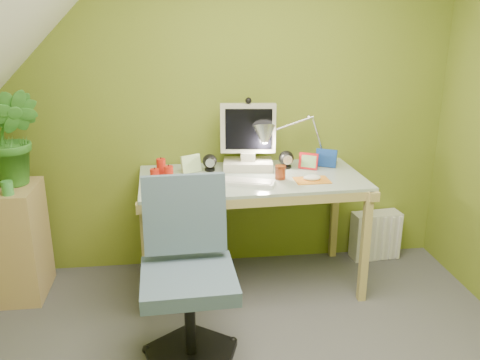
{
  "coord_description": "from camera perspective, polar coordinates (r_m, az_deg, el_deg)",
  "views": [
    {
      "loc": [
        -0.37,
        -1.98,
        1.84
      ],
      "look_at": [
        0.0,
        1.0,
        0.85
      ],
      "focal_mm": 38.0,
      "sensor_mm": 36.0,
      "label": 1
    }
  ],
  "objects": [
    {
      "name": "mousepad",
      "position": [
        3.36,
        8.08,
        -0.02
      ],
      "size": [
        0.23,
        0.17,
        0.01
      ],
      "primitive_type": "cube",
      "rotation": [
        0.0,
        0.0,
        0.03
      ],
      "color": "orange",
      "rests_on": "desk"
    },
    {
      "name": "amber_tumbler",
      "position": [
        3.35,
        4.55,
        0.86
      ],
      "size": [
        0.07,
        0.07,
        0.09
      ],
      "primitive_type": "cylinder",
      "rotation": [
        0.0,
        0.0,
        -0.03
      ],
      "color": "maroon",
      "rests_on": "desk"
    },
    {
      "name": "radiator",
      "position": [
        4.14,
        14.95,
        -5.99
      ],
      "size": [
        0.38,
        0.19,
        0.37
      ],
      "primitive_type": "cube",
      "rotation": [
        0.0,
        0.0,
        0.1
      ],
      "color": "silver",
      "rests_on": "floor"
    },
    {
      "name": "desk",
      "position": [
        3.55,
        1.26,
        -5.7
      ],
      "size": [
        1.52,
        0.8,
        0.8
      ],
      "primitive_type": null,
      "rotation": [
        0.0,
        0.0,
        0.04
      ],
      "color": "tan",
      "rests_on": "floor"
    },
    {
      "name": "desk_lamp",
      "position": [
        3.6,
        8.06,
        5.68
      ],
      "size": [
        0.53,
        0.29,
        0.54
      ],
      "primitive_type": null,
      "rotation": [
        0.0,
        0.0,
        -0.15
      ],
      "color": "silver",
      "rests_on": "desk"
    },
    {
      "name": "monitor",
      "position": [
        3.51,
        0.91,
        5.43
      ],
      "size": [
        0.41,
        0.27,
        0.53
      ],
      "primitive_type": null,
      "rotation": [
        0.0,
        0.0,
        -0.12
      ],
      "color": "#BAB7A7",
      "rests_on": "desk"
    },
    {
      "name": "keyboard",
      "position": [
        3.27,
        0.27,
        -0.21
      ],
      "size": [
        0.43,
        0.26,
        0.02
      ],
      "primitive_type": "cube",
      "rotation": [
        0.0,
        0.0,
        -0.34
      ],
      "color": "white",
      "rests_on": "desk"
    },
    {
      "name": "speaker_right",
      "position": [
        3.59,
        5.21,
        2.32
      ],
      "size": [
        0.12,
        0.12,
        0.13
      ],
      "primitive_type": null,
      "rotation": [
        0.0,
        0.0,
        0.11
      ],
      "color": "black",
      "rests_on": "desk"
    },
    {
      "name": "task_chair",
      "position": [
        2.75,
        -5.81,
        -10.74
      ],
      "size": [
        0.59,
        0.59,
        1.03
      ],
      "primitive_type": null,
      "rotation": [
        0.0,
        0.0,
        0.04
      ],
      "color": "#465B73",
      "rests_on": "floor"
    },
    {
      "name": "speaker_left",
      "position": [
        3.52,
        -3.42,
        1.98
      ],
      "size": [
        0.12,
        0.12,
        0.12
      ],
      "primitive_type": null,
      "rotation": [
        0.0,
        0.0,
        -0.19
      ],
      "color": "black",
      "rests_on": "desk"
    },
    {
      "name": "photo_frame_blue",
      "position": [
        3.66,
        9.66,
        2.45
      ],
      "size": [
        0.14,
        0.09,
        0.13
      ],
      "primitive_type": "cube",
      "rotation": [
        0.0,
        0.0,
        -0.5
      ],
      "color": "navy",
      "rests_on": "desk"
    },
    {
      "name": "wall_back",
      "position": [
        3.66,
        -1.16,
        8.15
      ],
      "size": [
        3.2,
        0.01,
        2.4
      ],
      "primitive_type": "cube",
      "color": "olive",
      "rests_on": "floor"
    },
    {
      "name": "photo_frame_red",
      "position": [
        3.59,
        7.68,
        2.12
      ],
      "size": [
        0.13,
        0.08,
        0.11
      ],
      "primitive_type": "cube",
      "rotation": [
        0.0,
        0.0,
        -0.5
      ],
      "color": "red",
      "rests_on": "desk"
    },
    {
      "name": "photo_frame_green",
      "position": [
        3.5,
        -5.53,
        1.83
      ],
      "size": [
        0.14,
        0.08,
        0.12
      ],
      "primitive_type": "cube",
      "rotation": [
        0.0,
        0.0,
        0.49
      ],
      "color": "#B3D693",
      "rests_on": "desk"
    },
    {
      "name": "green_cup",
      "position": [
        3.44,
        -24.66,
        -0.83
      ],
      "size": [
        0.08,
        0.08,
        0.09
      ],
      "primitive_type": "cylinder",
      "rotation": [
        0.0,
        0.0,
        0.15
      ],
      "color": "green",
      "rests_on": "side_ledge"
    },
    {
      "name": "candle_cluster",
      "position": [
        3.37,
        -8.86,
        1.12
      ],
      "size": [
        0.19,
        0.17,
        0.13
      ],
      "primitive_type": null,
      "rotation": [
        0.0,
        0.0,
        -0.12
      ],
      "color": "red",
      "rests_on": "desk"
    },
    {
      "name": "side_ledge",
      "position": [
        3.73,
        -23.43,
        -6.35
      ],
      "size": [
        0.29,
        0.44,
        0.77
      ],
      "primitive_type": "cube",
      "color": "tan",
      "rests_on": "floor"
    },
    {
      "name": "potted_plant",
      "position": [
        3.55,
        -24.12,
        4.36
      ],
      "size": [
        0.38,
        0.32,
        0.63
      ],
      "primitive_type": "imported",
      "rotation": [
        0.0,
        0.0,
        -0.14
      ],
      "color": "#347C29",
      "rests_on": "side_ledge"
    },
    {
      "name": "mouse",
      "position": [
        3.35,
        8.1,
        0.25
      ],
      "size": [
        0.12,
        0.08,
        0.04
      ],
      "primitive_type": "ellipsoid",
      "rotation": [
        0.0,
        0.0,
        -0.06
      ],
      "color": "white",
      "rests_on": "mousepad"
    }
  ]
}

